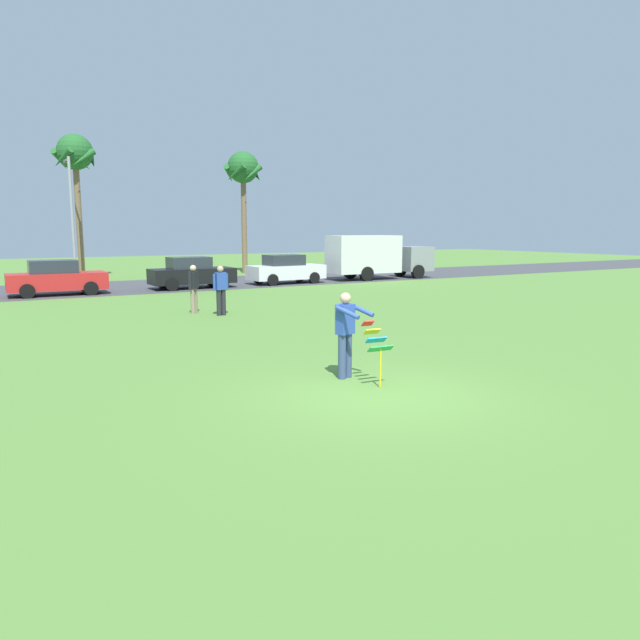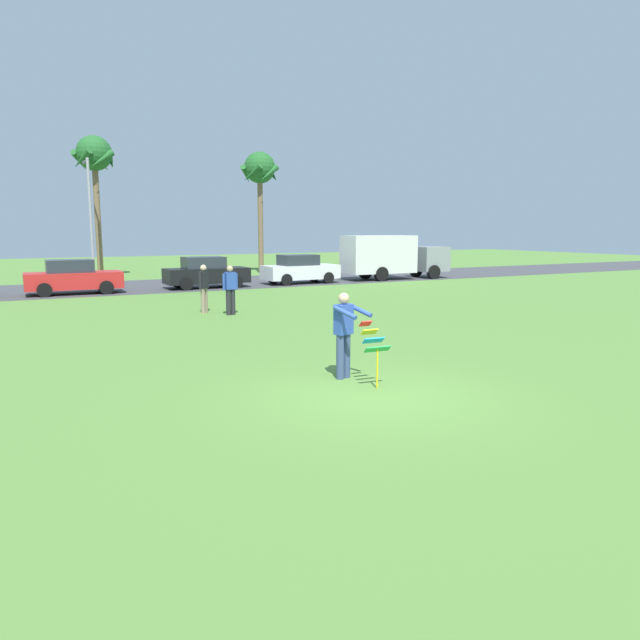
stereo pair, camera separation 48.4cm
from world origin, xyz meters
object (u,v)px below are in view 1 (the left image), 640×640
object	(u,v)px
parked_car_white	(286,270)
parked_truck_grey_van	(375,256)
person_kite_flyer	(346,332)
parked_car_black	(192,273)
person_walker_far	(221,289)
streetlight_pole	(71,211)
kite_held	(376,343)
parked_car_red	(56,278)
palm_tree_right_near	(75,158)
palm_tree_centre_far	(243,172)
person_walker_near	(194,288)

from	to	relation	value
parked_car_white	parked_truck_grey_van	world-z (taller)	parked_truck_grey_van
person_kite_flyer	parked_car_black	bearing A→B (deg)	80.93
person_kite_flyer	person_walker_far	bearing A→B (deg)	84.20
parked_truck_grey_van	streetlight_pole	bearing A→B (deg)	155.54
parked_car_white	streetlight_pole	world-z (taller)	streetlight_pole
person_kite_flyer	kite_held	distance (m)	0.80
parked_car_white	parked_car_black	bearing A→B (deg)	179.99
parked_car_red	parked_car_white	xyz separation A→B (m)	(11.67, -0.00, 0.00)
parked_car_black	palm_tree_right_near	xyz separation A→B (m)	(-3.87, 9.44, 6.40)
parked_car_red	person_walker_far	world-z (taller)	person_walker_far
kite_held	parked_car_black	xyz separation A→B (m)	(2.90, 20.15, -0.06)
parked_car_black	person_walker_far	distance (m)	10.04
parked_car_black	palm_tree_centre_far	xyz separation A→B (m)	(6.55, 8.62, 6.00)
kite_held	person_walker_far	world-z (taller)	person_walker_far
person_kite_flyer	parked_truck_grey_van	xyz separation A→B (m)	(14.47, 19.38, 0.46)
parked_truck_grey_van	person_walker_far	distance (m)	16.69
palm_tree_centre_far	palm_tree_right_near	bearing A→B (deg)	175.50
palm_tree_right_near	person_walker_near	distance (m)	19.41
person_kite_flyer	parked_car_white	size ratio (longest dim) A/B	0.41
parked_car_black	palm_tree_centre_far	distance (m)	12.38
kite_held	palm_tree_right_near	distance (m)	30.28
palm_tree_centre_far	kite_held	bearing A→B (deg)	-108.18
parked_truck_grey_van	parked_car_white	bearing A→B (deg)	-180.00
parked_truck_grey_van	palm_tree_right_near	world-z (taller)	palm_tree_right_near
palm_tree_centre_far	person_walker_far	distance (m)	21.19
parked_truck_grey_van	palm_tree_right_near	bearing A→B (deg)	148.23
parked_car_black	person_walker_far	bearing A→B (deg)	-102.20
kite_held	palm_tree_centre_far	size ratio (longest dim) A/B	0.15
kite_held	palm_tree_right_near	bearing A→B (deg)	91.87
parked_car_white	palm_tree_right_near	size ratio (longest dim) A/B	0.50
palm_tree_right_near	parked_car_white	bearing A→B (deg)	-45.68
kite_held	person_walker_near	world-z (taller)	person_walker_near
parked_truck_grey_van	person_walker_near	world-z (taller)	parked_truck_grey_van
person_walker_far	palm_tree_right_near	bearing A→B (deg)	95.19
person_walker_near	kite_held	bearing A→B (deg)	-90.52
parked_car_white	person_walker_near	world-z (taller)	person_walker_near
palm_tree_centre_far	person_walker_near	world-z (taller)	palm_tree_centre_far
parked_car_black	person_kite_flyer	bearing A→B (deg)	-99.07
streetlight_pole	person_walker_far	size ratio (longest dim) A/B	4.05
parked_car_red	palm_tree_centre_far	size ratio (longest dim) A/B	0.52
streetlight_pole	person_walker_near	bearing A→B (deg)	-83.80
palm_tree_right_near	kite_held	bearing A→B (deg)	-88.13
parked_car_red	palm_tree_centre_far	distance (m)	16.61
person_kite_flyer	parked_car_black	world-z (taller)	person_kite_flyer
parked_car_black	parked_car_white	world-z (taller)	same
kite_held	parked_car_red	bearing A→B (deg)	99.63
person_walker_near	palm_tree_right_near	bearing A→B (deg)	93.34
streetlight_pole	person_walker_far	bearing A→B (deg)	-81.88
parked_truck_grey_van	parked_car_black	bearing A→B (deg)	180.00
palm_tree_right_near	person_walker_far	distance (m)	20.31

